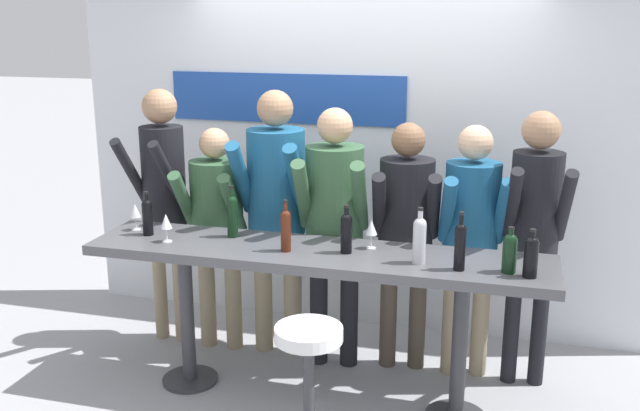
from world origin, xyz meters
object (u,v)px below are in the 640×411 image
Objects in this scene: wine_bottle_3 at (147,215)px; wine_bottle_7 at (531,255)px; wine_bottle_6 at (420,238)px; person_center_right at (406,220)px; wine_bottle_1 at (510,251)px; wine_bottle_5 at (286,228)px; wine_glass_0 at (166,222)px; wine_bottle_4 at (460,244)px; person_far_right at (534,217)px; person_center at (334,211)px; person_left at (217,216)px; bar_stool at (309,374)px; person_far_left at (163,185)px; person_center_left at (276,195)px; wine_bottle_0 at (232,214)px; wine_glass_2 at (371,228)px; tasting_table at (316,272)px; person_right at (471,225)px; wine_bottle_2 at (346,231)px; wine_glass_1 at (135,211)px.

wine_bottle_3 is 1.06× the size of wine_bottle_7.
wine_bottle_6 reaches higher than wine_bottle_3.
person_center_right is 6.53× the size of wine_bottle_1.
wine_glass_0 is at bearing -178.06° from wine_bottle_5.
wine_bottle_4 is at bearing -173.12° from wine_bottle_1.
person_center_right is 0.80m from person_far_right.
person_center is 1.07m from wine_glass_0.
wine_bottle_1 is 0.83× the size of wine_bottle_5.
person_left is 0.58m from wine_bottle_3.
bar_stool is 0.43× the size of person_far_right.
person_far_left is at bearing 176.28° from person_left.
wine_bottle_4 is at bearing -13.93° from person_far_left.
person_far_left reaches higher than wine_bottle_1.
person_center reaches higher than bar_stool.
person_left is 0.46m from person_center_left.
wine_bottle_1 is (1.53, -0.65, -0.05)m from person_center_left.
wine_bottle_0 is 1.68m from wine_bottle_1.
wine_bottle_4 is (0.71, 0.49, 0.61)m from bar_stool.
person_far_right is 1.03m from wine_glass_2.
wine_bottle_3 is 0.87× the size of wine_bottle_6.
person_center_right reaches higher than wine_glass_2.
person_center is at bearing 130.65° from wine_glass_2.
wine_bottle_7 is at bearing -3.64° from wine_bottle_3.
person_far_left reaches higher than person_left.
tasting_table is at bearing -19.77° from person_far_left.
wine_glass_0 is (-0.48, -0.65, -0.04)m from person_center_left.
person_far_right is 1.53m from wine_bottle_5.
bar_stool is 1.71m from person_far_right.
person_right is 9.41× the size of wine_glass_0.
person_right is 0.89m from wine_bottle_2.
wine_bottle_1 is 1.44× the size of wine_glass_2.
wine_glass_1 is (0.04, -0.46, -0.07)m from person_far_left.
wine_bottle_7 is at bearing -25.94° from person_center_left.
wine_bottle_7 reaches higher than wine_bottle_1.
wine_bottle_2 is (0.75, -0.11, -0.02)m from wine_bottle_0.
person_center_left is 1.11× the size of person_center_right.
person_left is 4.93× the size of wine_bottle_6.
wine_bottle_5 is at bearing 176.64° from wine_bottle_4.
tasting_table is 1.02m from person_left.
wine_bottle_0 is 1.85× the size of wine_glass_2.
person_left reaches higher than wine_bottle_3.
person_center is 6.09× the size of wine_bottle_2.
wine_bottle_0 is at bearing 173.02° from wine_bottle_1.
wine_bottle_7 is (0.37, -0.01, -0.02)m from wine_bottle_4.
wine_bottle_7 is at bearing -73.51° from person_right.
person_center_left is 0.87m from wine_glass_2.
wine_bottle_4 reaches higher than wine_bottle_5.
person_center_left reaches higher than wine_glass_1.
wine_bottle_6 is at bearing -8.76° from wine_bottle_0.
wine_bottle_4 reaches higher than wine_glass_2.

